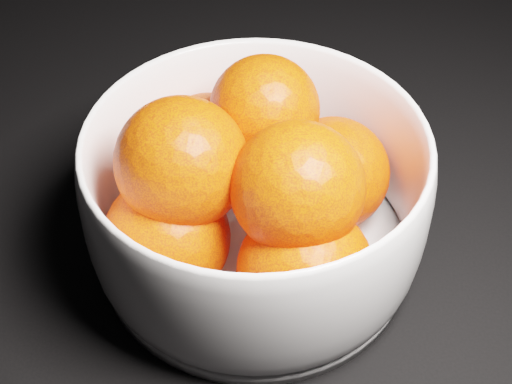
# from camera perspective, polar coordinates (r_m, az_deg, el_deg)

# --- Properties ---
(bowl) EXTENTS (0.25, 0.25, 0.12)m
(bowl) POSITION_cam_1_polar(r_m,az_deg,el_deg) (0.52, 0.00, -0.48)
(bowl) COLOR white
(bowl) RESTS_ON ground
(orange_pile) EXTENTS (0.20, 0.20, 0.14)m
(orange_pile) POSITION_cam_1_polar(r_m,az_deg,el_deg) (0.50, -0.51, 0.40)
(orange_pile) COLOR #ED3505
(orange_pile) RESTS_ON bowl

